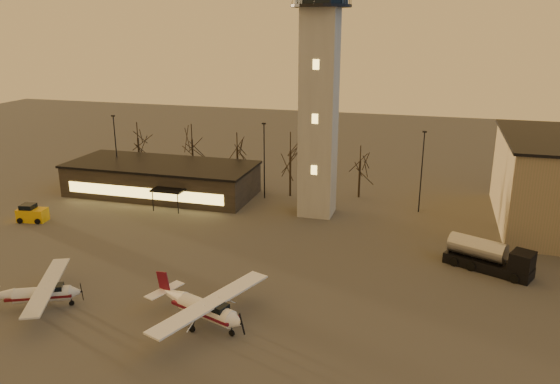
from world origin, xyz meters
name	(u,v)px	position (x,y,z in m)	size (l,w,h in m)	color
ground	(227,345)	(0.00, 0.00, 0.00)	(220.00, 220.00, 0.00)	#484643
control_tower	(319,78)	(0.00, 30.00, 16.33)	(6.80, 6.80, 32.60)	#989490
terminal	(162,179)	(-21.99, 31.98, 2.16)	(25.40, 12.20, 4.30)	black
light_poles	(323,169)	(0.50, 31.00, 5.41)	(58.50, 12.25, 10.14)	black
tree_row	(237,144)	(-13.70, 39.16, 5.94)	(37.20, 9.20, 8.80)	black
cessna_front	(208,313)	(-2.35, 2.06, 1.12)	(9.59, 11.71, 3.29)	white
cessna_rear	(44,296)	(-16.39, 1.04, 0.99)	(8.45, 10.11, 2.91)	silver
fuel_truck	(488,258)	(18.95, 18.67, 1.17)	(8.19, 5.28, 2.95)	black
service_cart	(32,215)	(-31.63, 17.99, 0.79)	(3.50, 2.52, 2.07)	#E3A50D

